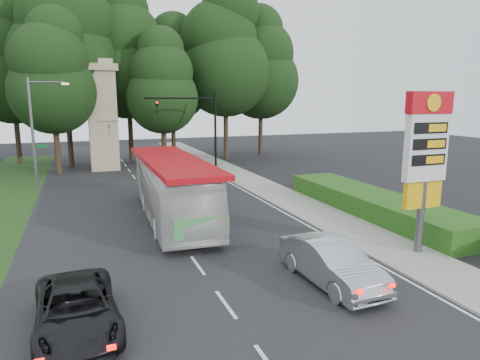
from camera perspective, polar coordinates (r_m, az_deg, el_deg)
name	(u,v)px	position (r m, az deg, el deg)	size (l,w,h in m)	color
ground	(231,312)	(13.97, -1.23, -17.20)	(120.00, 120.00, 0.00)	black
road_surface	(161,215)	(24.87, -10.44, -4.65)	(14.00, 80.00, 0.02)	black
sidewalk_right	(294,202)	(27.55, 7.24, -2.93)	(3.00, 80.00, 0.12)	gray
hedge	(373,204)	(25.76, 17.37, -3.08)	(3.00, 14.00, 1.20)	#1F4712
gas_station_pylon	(426,151)	(19.14, 23.54, 3.57)	(2.10, 0.45, 6.85)	#59595E
traffic_signal_mast	(201,121)	(37.00, -5.29, 7.83)	(6.10, 0.35, 7.20)	black
streetlight_signs	(36,129)	(33.86, -25.60, 6.16)	(2.75, 0.98, 8.00)	#59595E
monument	(102,115)	(41.73, -17.88, 8.29)	(3.00, 3.00, 10.05)	tan
tree_west_near	(11,63)	(49.14, -28.27, 13.58)	(8.40, 8.40, 16.50)	#2D2116
tree_center_left	(62,39)	(45.00, -22.60, 16.98)	(10.08, 10.08, 19.80)	#2D2116
tree_center_right	(127,54)	(47.14, -14.85, 15.88)	(9.24, 9.24, 18.15)	#2D2116
tree_east_near	(172,70)	(49.78, -9.11, 14.26)	(8.12, 8.12, 15.95)	#2D2116
tree_east_mid	(225,53)	(47.37, -1.96, 16.60)	(9.52, 9.52, 18.70)	#2D2116
tree_far_east	(261,65)	(50.92, 2.83, 15.05)	(8.68, 8.68, 17.05)	#2D2116
tree_monument_left	(51,73)	(40.75, -23.86, 12.88)	(7.28, 7.28, 14.30)	#2D2116
tree_monument_right	(162,83)	(41.87, -10.36, 12.61)	(6.72, 6.72, 13.20)	#2D2116
transit_bus	(173,189)	(23.64, -8.97, -1.21)	(2.85, 12.16, 3.39)	silver
sedan_silver	(331,262)	(15.90, 12.09, -10.68)	(1.70, 4.87, 1.60)	#AFB2B7
suv_charcoal	(77,309)	(13.53, -20.94, -15.73)	(2.24, 4.85, 1.35)	black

